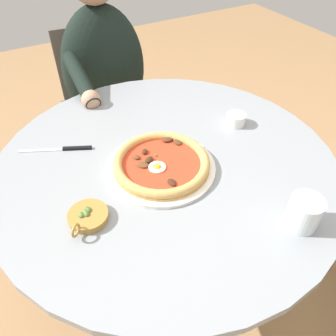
# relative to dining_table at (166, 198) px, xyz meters

# --- Properties ---
(ground_plane) EXTENTS (6.00, 6.00, 0.02)m
(ground_plane) POSITION_rel_dining_table_xyz_m (0.00, 0.00, -0.60)
(ground_plane) COLOR #9E754C
(dining_table) EXTENTS (1.00, 1.00, 0.75)m
(dining_table) POSITION_rel_dining_table_xyz_m (0.00, 0.00, 0.00)
(dining_table) COLOR gray
(dining_table) RESTS_ON ground
(pizza_on_plate) EXTENTS (0.31, 0.31, 0.04)m
(pizza_on_plate) POSITION_rel_dining_table_xyz_m (0.02, -0.03, 0.18)
(pizza_on_plate) COLOR white
(pizza_on_plate) RESTS_ON dining_table
(water_glass) EXTENTS (0.08, 0.08, 0.08)m
(water_glass) POSITION_rel_dining_table_xyz_m (0.36, 0.17, 0.20)
(water_glass) COLOR silver
(water_glass) RESTS_ON dining_table
(steak_knife) EXTENTS (0.10, 0.20, 0.01)m
(steak_knife) POSITION_rel_dining_table_xyz_m (-0.19, -0.24, 0.17)
(steak_knife) COLOR silver
(steak_knife) RESTS_ON dining_table
(ramekin_capers) EXTENTS (0.06, 0.06, 0.04)m
(ramekin_capers) POSITION_rel_dining_table_xyz_m (-0.05, 0.29, 0.18)
(ramekin_capers) COLOR white
(ramekin_capers) RESTS_ON dining_table
(olive_pan) EXTENTS (0.10, 0.10, 0.04)m
(olive_pan) POSITION_rel_dining_table_xyz_m (0.10, -0.27, 0.17)
(olive_pan) COLOR olive
(olive_pan) RESTS_ON dining_table
(diner_person) EXTENTS (0.49, 0.38, 1.17)m
(diner_person) POSITION_rel_dining_table_xyz_m (-0.69, 0.07, -0.07)
(diner_person) COLOR #282833
(diner_person) RESTS_ON ground
(cafe_chair_diner) EXTENTS (0.44, 0.44, 0.84)m
(cafe_chair_diner) POSITION_rel_dining_table_xyz_m (-0.83, 0.08, -0.07)
(cafe_chair_diner) COLOR #504A45
(cafe_chair_diner) RESTS_ON ground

